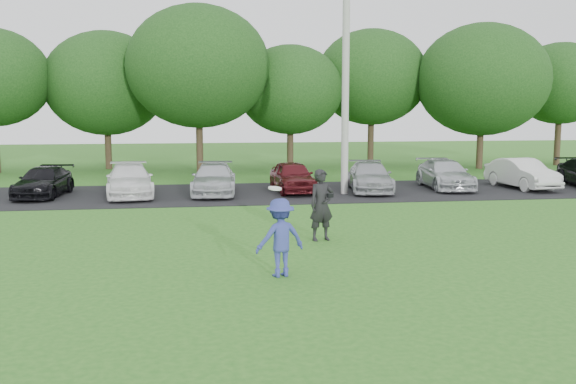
% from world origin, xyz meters
% --- Properties ---
extents(ground, '(100.00, 100.00, 0.00)m').
position_xyz_m(ground, '(0.00, 0.00, 0.00)').
color(ground, '#28691E').
rests_on(ground, ground).
extents(parking_lot, '(32.00, 6.50, 0.03)m').
position_xyz_m(parking_lot, '(0.00, 13.00, 0.01)').
color(parking_lot, black).
rests_on(parking_lot, ground).
extents(utility_pole, '(0.28, 0.28, 9.99)m').
position_xyz_m(utility_pole, '(3.53, 12.23, 4.99)').
color(utility_pole, '#ADACA8').
rests_on(utility_pole, ground).
extents(frisbee_player, '(1.15, 0.85, 1.85)m').
position_xyz_m(frisbee_player, '(-0.62, 0.35, 0.80)').
color(frisbee_player, '#353F96').
rests_on(frisbee_player, ground).
extents(camera_bystander, '(0.76, 0.61, 1.84)m').
position_xyz_m(camera_bystander, '(0.90, 3.69, 0.92)').
color(camera_bystander, black).
rests_on(camera_bystander, ground).
extents(parked_cars, '(31.18, 5.09, 1.24)m').
position_xyz_m(parked_cars, '(-0.40, 12.96, 0.62)').
color(parked_cars, '#5B5E63').
rests_on(parked_cars, parking_lot).
extents(tree_row, '(42.39, 9.85, 8.64)m').
position_xyz_m(tree_row, '(1.51, 22.76, 4.91)').
color(tree_row, '#38281C').
rests_on(tree_row, ground).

